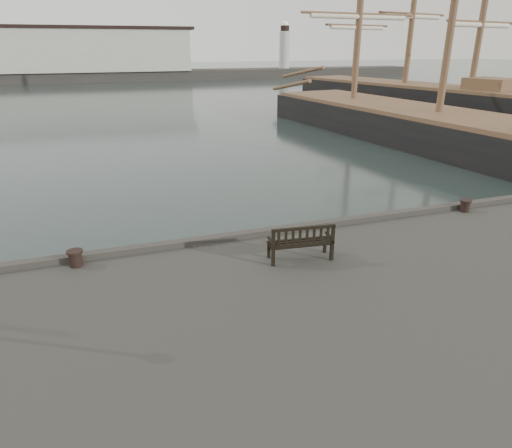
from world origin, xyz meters
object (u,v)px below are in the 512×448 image
(bench, at_px, (300,249))
(tall_ship_far, at_px, (403,101))
(bollard_right, at_px, (465,206))
(tall_ship_main, at_px, (435,136))
(bollard_left, at_px, (76,258))

(bench, distance_m, tall_ship_far, 47.60)
(bollard_right, relative_size, tall_ship_main, 0.01)
(bench, relative_size, bollard_right, 4.27)
(bollard_right, bearing_deg, tall_ship_far, 56.69)
(bollard_left, height_order, bollard_right, bollard_left)
(bollard_left, distance_m, tall_ship_far, 50.34)
(bollard_right, bearing_deg, tall_ship_main, 52.95)
(bollard_left, xyz_separation_m, tall_ship_far, (36.03, 35.15, -0.92))
(bollard_right, xyz_separation_m, tall_ship_far, (23.09, 35.15, -0.91))
(bench, xyz_separation_m, tall_ship_far, (30.22, 36.76, -1.02))
(tall_ship_main, xyz_separation_m, tall_ship_far, (11.11, 19.28, 0.15))
(bollard_right, relative_size, tall_ship_far, 0.01)
(tall_ship_main, bearing_deg, bollard_right, -133.10)
(bench, relative_size, tall_ship_main, 0.05)
(tall_ship_main, height_order, tall_ship_far, tall_ship_main)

